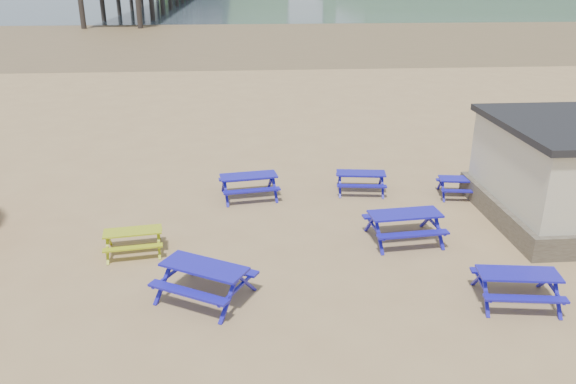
{
  "coord_description": "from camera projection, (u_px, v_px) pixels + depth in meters",
  "views": [
    {
      "loc": [
        -0.78,
        -14.42,
        7.34
      ],
      "look_at": [
        0.49,
        1.5,
        1.0
      ],
      "focal_mm": 35.0,
      "sensor_mm": 36.0,
      "label": 1
    }
  ],
  "objects": [
    {
      "name": "picnic_table_blue_d",
      "position": [
        205.0,
        282.0,
        13.34
      ],
      "size": [
        2.62,
        2.48,
        0.87
      ],
      "rotation": [
        0.0,
        0.0,
        -0.52
      ],
      "color": "#1C0CB8",
      "rests_on": "ground"
    },
    {
      "name": "picnic_table_blue_e",
      "position": [
        517.0,
        287.0,
        13.19
      ],
      "size": [
        2.04,
        1.73,
        0.78
      ],
      "rotation": [
        0.0,
        0.0,
        -0.14
      ],
      "color": "#1C0CB8",
      "rests_on": "ground"
    },
    {
      "name": "picnic_table_yellow",
      "position": [
        134.0,
        241.0,
        15.55
      ],
      "size": [
        1.73,
        1.47,
        0.66
      ],
      "rotation": [
        0.0,
        0.0,
        0.14
      ],
      "color": "#A9B80A",
      "rests_on": "ground"
    },
    {
      "name": "ground",
      "position": [
        275.0,
        244.0,
        16.13
      ],
      "size": [
        400.0,
        400.0,
        0.0
      ],
      "primitive_type": "plane",
      "color": "tan",
      "rests_on": "ground"
    },
    {
      "name": "picnic_table_blue_c",
      "position": [
        462.0,
        187.0,
        19.41
      ],
      "size": [
        1.75,
        1.49,
        0.66
      ],
      "rotation": [
        0.0,
        0.0,
        -0.15
      ],
      "color": "#1C0CB8",
      "rests_on": "ground"
    },
    {
      "name": "picnic_table_blue_b",
      "position": [
        361.0,
        182.0,
        19.81
      ],
      "size": [
        1.87,
        1.59,
        0.72
      ],
      "rotation": [
        0.0,
        0.0,
        -0.13
      ],
      "color": "#1C0CB8",
      "rests_on": "ground"
    },
    {
      "name": "picnic_table_blue_a",
      "position": [
        249.0,
        186.0,
        19.32
      ],
      "size": [
        2.12,
        1.81,
        0.81
      ],
      "rotation": [
        0.0,
        0.0,
        0.14
      ],
      "color": "#1C0CB8",
      "rests_on": "ground"
    },
    {
      "name": "headland_town",
      "position": [
        454.0,
        13.0,
        239.25
      ],
      "size": [
        264.0,
        144.0,
        108.0
      ],
      "color": "#2D4C1E",
      "rests_on": "ground"
    },
    {
      "name": "picnic_table_blue_f",
      "position": [
        404.0,
        227.0,
        16.2
      ],
      "size": [
        2.2,
        1.84,
        0.86
      ],
      "rotation": [
        0.0,
        0.0,
        0.09
      ],
      "color": "#1C0CB8",
      "rests_on": "ground"
    },
    {
      "name": "wet_sand",
      "position": [
        248.0,
        35.0,
        67.08
      ],
      "size": [
        400.0,
        400.0,
        0.0
      ],
      "primitive_type": "plane",
      "color": "olive",
      "rests_on": "ground"
    }
  ]
}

